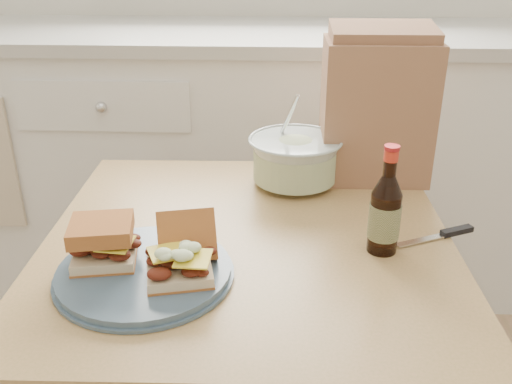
{
  "coord_description": "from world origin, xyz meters",
  "views": [
    {
      "loc": [
        0.06,
        -0.3,
        1.26
      ],
      "look_at": [
        0.01,
        0.76,
        0.77
      ],
      "focal_mm": 40.0,
      "sensor_mm": 36.0,
      "label": 1
    }
  ],
  "objects_px": {
    "dining_table": "(249,278)",
    "beer_bottle": "(385,213)",
    "plate": "(145,272)",
    "coleslaw_bowl": "(295,162)",
    "paper_bag": "(376,111)"
  },
  "relations": [
    {
      "from": "dining_table",
      "to": "coleslaw_bowl",
      "type": "relative_size",
      "value": 3.72
    },
    {
      "from": "coleslaw_bowl",
      "to": "paper_bag",
      "type": "height_order",
      "value": "paper_bag"
    },
    {
      "from": "dining_table",
      "to": "coleslaw_bowl",
      "type": "bearing_deg",
      "value": 68.99
    },
    {
      "from": "coleslaw_bowl",
      "to": "plate",
      "type": "bearing_deg",
      "value": -122.93
    },
    {
      "from": "dining_table",
      "to": "paper_bag",
      "type": "xyz_separation_m",
      "value": [
        0.29,
        0.33,
        0.27
      ]
    },
    {
      "from": "plate",
      "to": "paper_bag",
      "type": "relative_size",
      "value": 0.92
    },
    {
      "from": "dining_table",
      "to": "coleslaw_bowl",
      "type": "xyz_separation_m",
      "value": [
        0.1,
        0.27,
        0.16
      ]
    },
    {
      "from": "beer_bottle",
      "to": "plate",
      "type": "bearing_deg",
      "value": -171.94
    },
    {
      "from": "coleslaw_bowl",
      "to": "paper_bag",
      "type": "relative_size",
      "value": 0.67
    },
    {
      "from": "plate",
      "to": "coleslaw_bowl",
      "type": "xyz_separation_m",
      "value": [
        0.27,
        0.42,
        0.05
      ]
    },
    {
      "from": "dining_table",
      "to": "plate",
      "type": "relative_size",
      "value": 2.7
    },
    {
      "from": "beer_bottle",
      "to": "paper_bag",
      "type": "distance_m",
      "value": 0.38
    },
    {
      "from": "dining_table",
      "to": "beer_bottle",
      "type": "distance_m",
      "value": 0.32
    },
    {
      "from": "dining_table",
      "to": "paper_bag",
      "type": "distance_m",
      "value": 0.51
    },
    {
      "from": "beer_bottle",
      "to": "paper_bag",
      "type": "relative_size",
      "value": 0.64
    }
  ]
}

